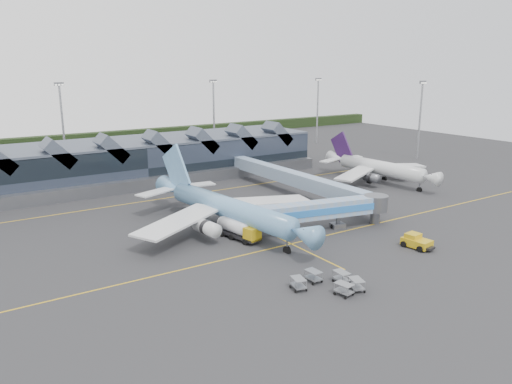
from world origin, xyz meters
TOP-DOWN VIEW (x-y plane):
  - ground at (0.00, 0.00)m, footprint 260.00×260.00m
  - taxi_stripes at (0.00, 10.00)m, footprint 120.00×60.00m
  - tree_line_far at (0.00, 110.00)m, footprint 260.00×4.00m
  - terminal at (-5.07, 47.35)m, footprint 90.00×22.25m
  - light_masts at (21.00, 62.80)m, footprint 132.40×42.56m
  - main_airliner at (-4.84, 4.06)m, footprint 34.93×40.49m
  - regional_jet at (42.45, 14.95)m, footprint 29.27×31.97m
  - jet_bridge at (10.22, -5.83)m, footprint 23.58×7.95m
  - fuel_truck at (-5.68, -1.45)m, footprint 3.78×8.89m
  - pushback_tug at (14.85, -19.52)m, footprint 3.42×4.94m
  - baggage_carts at (-5.39, -23.18)m, footprint 7.71×7.21m

SIDE VIEW (x-z plane):
  - ground at x=0.00m, z-range 0.00..0.00m
  - taxi_stripes at x=0.00m, z-range 0.00..0.01m
  - baggage_carts at x=-5.39m, z-range 0.09..1.60m
  - pushback_tug at x=14.85m, z-range -0.11..1.96m
  - fuel_truck at x=-5.68m, z-range 0.18..3.14m
  - tree_line_far at x=0.00m, z-range 0.00..4.00m
  - jet_bridge at x=10.22m, z-range 0.90..5.97m
  - regional_jet at x=42.45m, z-range -2.00..8.97m
  - main_airliner at x=-4.84m, z-range -2.68..10.33m
  - terminal at x=-5.07m, z-range -1.38..11.14m
  - light_masts at x=21.00m, z-range 1.26..23.71m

